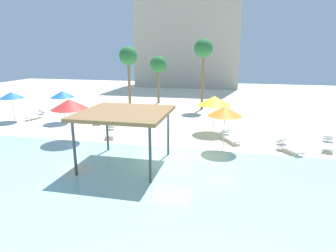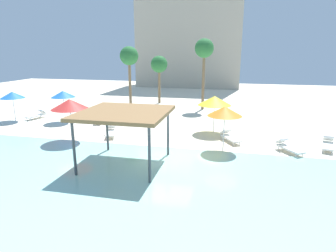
{
  "view_description": "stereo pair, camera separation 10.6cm",
  "coord_description": "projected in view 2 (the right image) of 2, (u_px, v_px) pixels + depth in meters",
  "views": [
    {
      "loc": [
        3.24,
        -15.41,
        5.99
      ],
      "look_at": [
        -0.64,
        2.0,
        1.3
      ],
      "focal_mm": 30.9,
      "sensor_mm": 36.0,
      "label": 1
    },
    {
      "loc": [
        3.34,
        -15.38,
        5.99
      ],
      "look_at": [
        -0.64,
        2.0,
        1.3
      ],
      "focal_mm": 30.9,
      "sensor_mm": 36.0,
      "label": 2
    }
  ],
  "objects": [
    {
      "name": "beach_umbrella_blue_6",
      "position": [
        63.0,
        94.0,
        24.41
      ],
      "size": [
        2.01,
        2.01,
        2.67
      ],
      "color": "silver",
      "rests_on": "ground"
    },
    {
      "name": "shade_pavilion",
      "position": [
        124.0,
        114.0,
        14.92
      ],
      "size": [
        4.49,
        4.49,
        2.94
      ],
      "color": "#42474C",
      "rests_on": "ground"
    },
    {
      "name": "beach_umbrella_yellow_1",
      "position": [
        215.0,
        101.0,
        21.19
      ],
      "size": [
        2.45,
        2.45,
        2.75
      ],
      "color": "silver",
      "rests_on": "ground"
    },
    {
      "name": "lounge_chair_6",
      "position": [
        99.0,
        119.0,
        24.58
      ],
      "size": [
        1.2,
        1.99,
        0.74
      ],
      "rotation": [
        0.0,
        0.0,
        -1.23
      ],
      "color": "white",
      "rests_on": "ground"
    },
    {
      "name": "lounge_chair_2",
      "position": [
        111.0,
        131.0,
        20.77
      ],
      "size": [
        1.21,
        1.99,
        0.74
      ],
      "rotation": [
        0.0,
        0.0,
        -1.23
      ],
      "color": "white",
      "rests_on": "ground"
    },
    {
      "name": "palm_tree_0",
      "position": [
        204.0,
        50.0,
        28.73
      ],
      "size": [
        1.9,
        1.9,
        7.13
      ],
      "color": "brown",
      "rests_on": "ground"
    },
    {
      "name": "ground_plane",
      "position": [
        171.0,
        157.0,
        16.75
      ],
      "size": [
        80.0,
        80.0,
        0.0
      ],
      "primitive_type": "plane",
      "color": "beige"
    },
    {
      "name": "beach_umbrella_orange_3",
      "position": [
        225.0,
        111.0,
        17.2
      ],
      "size": [
        2.08,
        2.08,
        2.76
      ],
      "color": "silver",
      "rests_on": "ground"
    },
    {
      "name": "palm_tree_2",
      "position": [
        129.0,
        57.0,
        29.39
      ],
      "size": [
        1.9,
        1.9,
        6.39
      ],
      "color": "brown",
      "rests_on": "ground"
    },
    {
      "name": "lounge_chair_0",
      "position": [
        288.0,
        147.0,
        17.44
      ],
      "size": [
        1.55,
        1.91,
        0.74
      ],
      "rotation": [
        0.0,
        0.0,
        -0.98
      ],
      "color": "white",
      "rests_on": "ground"
    },
    {
      "name": "beach_umbrella_blue_5",
      "position": [
        12.0,
        95.0,
        24.76
      ],
      "size": [
        2.03,
        2.03,
        2.55
      ],
      "color": "silver",
      "rests_on": "ground"
    },
    {
      "name": "palm_tree_1",
      "position": [
        159.0,
        65.0,
        32.75
      ],
      "size": [
        1.9,
        1.9,
        5.4
      ],
      "color": "brown",
      "rests_on": "ground"
    },
    {
      "name": "lounge_chair_4",
      "position": [
        230.0,
        137.0,
        19.51
      ],
      "size": [
        1.49,
        1.93,
        0.74
      ],
      "rotation": [
        0.0,
        0.0,
        -1.03
      ],
      "color": "white",
      "rests_on": "ground"
    },
    {
      "name": "hotel_block_0",
      "position": [
        191.0,
        27.0,
        48.95
      ],
      "size": [
        16.87,
        9.94,
        19.52
      ],
      "primitive_type": "cube",
      "color": "#B2A893",
      "rests_on": "ground"
    },
    {
      "name": "lounge_chair_5",
      "position": [
        37.0,
        115.0,
        26.09
      ],
      "size": [
        1.04,
        1.99,
        0.74
      ],
      "rotation": [
        0.0,
        0.0,
        -1.82
      ],
      "color": "white",
      "rests_on": "ground"
    },
    {
      "name": "beach_umbrella_red_4",
      "position": [
        70.0,
        104.0,
        19.07
      ],
      "size": [
        2.44,
        2.44,
        2.88
      ],
      "color": "silver",
      "rests_on": "ground"
    },
    {
      "name": "lounge_chair_1",
      "position": [
        328.0,
        144.0,
        17.97
      ],
      "size": [
        1.08,
        1.99,
        0.74
      ],
      "rotation": [
        0.0,
        0.0,
        -1.84
      ],
      "color": "white",
      "rests_on": "ground"
    },
    {
      "name": "lagoon_water",
      "position": [
        144.0,
        201.0,
        11.79
      ],
      "size": [
        44.0,
        13.5,
        0.04
      ],
      "primitive_type": "cube",
      "color": "#99D1C6",
      "rests_on": "ground"
    }
  ]
}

